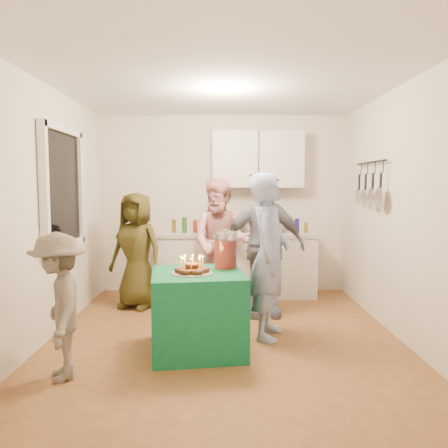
{
  "coord_description": "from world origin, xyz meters",
  "views": [
    {
      "loc": [
        -0.04,
        -4.48,
        1.57
      ],
      "look_at": [
        0.0,
        0.35,
        1.15
      ],
      "focal_mm": 35.0,
      "sensor_mm": 36.0,
      "label": 1
    }
  ],
  "objects_px": {
    "counter": "(237,266)",
    "man_birthday": "(269,256)",
    "woman_back_left": "(136,250)",
    "child_near_left": "(59,306)",
    "woman_back_center": "(221,243)",
    "party_table": "(198,311)",
    "microwave": "(262,222)",
    "woman_back_right": "(263,246)",
    "punch_jar": "(225,251)"
  },
  "relations": [
    {
      "from": "counter",
      "to": "man_birthday",
      "type": "bearing_deg",
      "value": -81.38
    },
    {
      "from": "man_birthday",
      "to": "woman_back_left",
      "type": "xyz_separation_m",
      "value": [
        -1.59,
        1.12,
        -0.11
      ]
    },
    {
      "from": "woman_back_left",
      "to": "child_near_left",
      "type": "xyz_separation_m",
      "value": [
        -0.23,
        -2.11,
        -0.14
      ]
    },
    {
      "from": "counter",
      "to": "woman_back_center",
      "type": "relative_size",
      "value": 1.32
    },
    {
      "from": "woman_back_center",
      "to": "child_near_left",
      "type": "bearing_deg",
      "value": -107.28
    },
    {
      "from": "man_birthday",
      "to": "woman_back_center",
      "type": "bearing_deg",
      "value": 35.71
    },
    {
      "from": "party_table",
      "to": "microwave",
      "type": "bearing_deg",
      "value": 68.96
    },
    {
      "from": "counter",
      "to": "woman_back_right",
      "type": "relative_size",
      "value": 1.29
    },
    {
      "from": "punch_jar",
      "to": "woman_back_right",
      "type": "relative_size",
      "value": 0.2
    },
    {
      "from": "counter",
      "to": "party_table",
      "type": "xyz_separation_m",
      "value": [
        -0.46,
        -2.12,
        -0.05
      ]
    },
    {
      "from": "microwave",
      "to": "woman_back_center",
      "type": "xyz_separation_m",
      "value": [
        -0.59,
        -0.53,
        -0.23
      ]
    },
    {
      "from": "counter",
      "to": "woman_back_right",
      "type": "distance_m",
      "value": 1.1
    },
    {
      "from": "child_near_left",
      "to": "man_birthday",
      "type": "bearing_deg",
      "value": 95.99
    },
    {
      "from": "counter",
      "to": "woman_back_center",
      "type": "xyz_separation_m",
      "value": [
        -0.23,
        -0.53,
        0.4
      ]
    },
    {
      "from": "woman_back_left",
      "to": "woman_back_right",
      "type": "relative_size",
      "value": 0.87
    },
    {
      "from": "party_table",
      "to": "punch_jar",
      "type": "height_order",
      "value": "punch_jar"
    },
    {
      "from": "punch_jar",
      "to": "microwave",
      "type": "bearing_deg",
      "value": 73.99
    },
    {
      "from": "counter",
      "to": "woman_back_center",
      "type": "bearing_deg",
      "value": -113.46
    },
    {
      "from": "party_table",
      "to": "woman_back_center",
      "type": "relative_size",
      "value": 0.51
    },
    {
      "from": "party_table",
      "to": "woman_back_center",
      "type": "xyz_separation_m",
      "value": [
        0.23,
        1.59,
        0.45
      ]
    },
    {
      "from": "counter",
      "to": "woman_back_left",
      "type": "relative_size",
      "value": 1.48
    },
    {
      "from": "counter",
      "to": "man_birthday",
      "type": "height_order",
      "value": "man_birthday"
    },
    {
      "from": "party_table",
      "to": "child_near_left",
      "type": "xyz_separation_m",
      "value": [
        -1.09,
        -0.6,
        0.22
      ]
    },
    {
      "from": "party_table",
      "to": "man_birthday",
      "type": "distance_m",
      "value": 0.94
    },
    {
      "from": "party_table",
      "to": "child_near_left",
      "type": "distance_m",
      "value": 1.27
    },
    {
      "from": "microwave",
      "to": "woman_back_center",
      "type": "distance_m",
      "value": 0.82
    },
    {
      "from": "man_birthday",
      "to": "woman_back_left",
      "type": "bearing_deg",
      "value": 68.09
    },
    {
      "from": "child_near_left",
      "to": "woman_back_left",
      "type": "bearing_deg",
      "value": 151.36
    },
    {
      "from": "punch_jar",
      "to": "woman_back_center",
      "type": "relative_size",
      "value": 0.2
    },
    {
      "from": "woman_back_left",
      "to": "woman_back_center",
      "type": "height_order",
      "value": "woman_back_center"
    },
    {
      "from": "woman_back_right",
      "to": "child_near_left",
      "type": "height_order",
      "value": "woman_back_right"
    },
    {
      "from": "punch_jar",
      "to": "woman_back_left",
      "type": "distance_m",
      "value": 1.73
    },
    {
      "from": "microwave",
      "to": "party_table",
      "type": "bearing_deg",
      "value": -123.91
    },
    {
      "from": "woman_back_center",
      "to": "woman_back_left",
      "type": "bearing_deg",
      "value": -162.01
    },
    {
      "from": "party_table",
      "to": "child_near_left",
      "type": "relative_size",
      "value": 0.71
    },
    {
      "from": "microwave",
      "to": "man_birthday",
      "type": "bearing_deg",
      "value": -105.98
    },
    {
      "from": "man_birthday",
      "to": "woman_back_center",
      "type": "height_order",
      "value": "man_birthday"
    },
    {
      "from": "party_table",
      "to": "child_near_left",
      "type": "bearing_deg",
      "value": -151.33
    },
    {
      "from": "counter",
      "to": "punch_jar",
      "type": "height_order",
      "value": "punch_jar"
    },
    {
      "from": "punch_jar",
      "to": "child_near_left",
      "type": "height_order",
      "value": "child_near_left"
    },
    {
      "from": "punch_jar",
      "to": "woman_back_center",
      "type": "distance_m",
      "value": 1.38
    },
    {
      "from": "party_table",
      "to": "woman_back_left",
      "type": "bearing_deg",
      "value": 119.84
    },
    {
      "from": "counter",
      "to": "microwave",
      "type": "bearing_deg",
      "value": 0.0
    },
    {
      "from": "counter",
      "to": "man_birthday",
      "type": "relative_size",
      "value": 1.29
    },
    {
      "from": "party_table",
      "to": "woman_back_right",
      "type": "relative_size",
      "value": 0.5
    },
    {
      "from": "counter",
      "to": "microwave",
      "type": "xyz_separation_m",
      "value": [
        0.36,
        0.0,
        0.63
      ]
    },
    {
      "from": "party_table",
      "to": "woman_back_left",
      "type": "relative_size",
      "value": 0.57
    },
    {
      "from": "woman_back_left",
      "to": "woman_back_center",
      "type": "xyz_separation_m",
      "value": [
        1.09,
        0.08,
        0.09
      ]
    },
    {
      "from": "counter",
      "to": "microwave",
      "type": "distance_m",
      "value": 0.73
    },
    {
      "from": "woman_back_left",
      "to": "woman_back_right",
      "type": "height_order",
      "value": "woman_back_right"
    }
  ]
}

